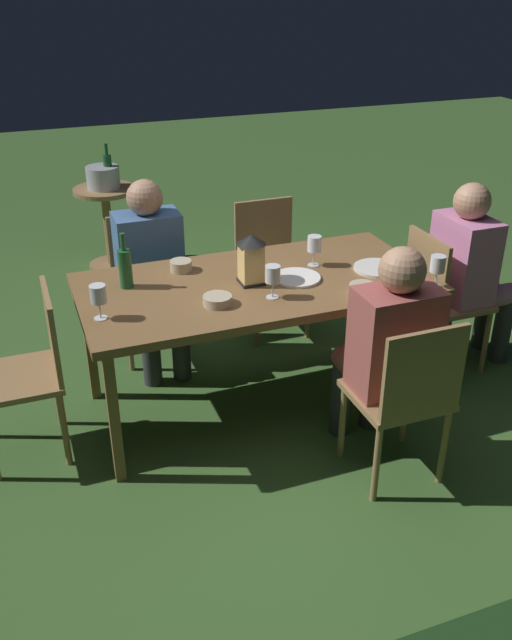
# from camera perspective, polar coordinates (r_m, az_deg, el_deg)

# --- Properties ---
(ground_plane) EXTENTS (16.00, 16.00, 0.00)m
(ground_plane) POSITION_cam_1_polar(r_m,az_deg,el_deg) (3.93, 0.00, -6.88)
(ground_plane) COLOR #385B28
(dining_table) EXTENTS (1.83, 0.90, 0.76)m
(dining_table) POSITION_cam_1_polar(r_m,az_deg,el_deg) (3.58, 0.00, 2.44)
(dining_table) COLOR brown
(dining_table) RESTS_ON ground
(chair_side_right_a) EXTENTS (0.42, 0.40, 0.87)m
(chair_side_right_a) POSITION_cam_1_polar(r_m,az_deg,el_deg) (3.20, 12.38, -6.05)
(chair_side_right_a) COLOR #937047
(chair_side_right_a) RESTS_ON ground
(person_in_rust) EXTENTS (0.38, 0.47, 1.15)m
(person_in_rust) POSITION_cam_1_polar(r_m,az_deg,el_deg) (3.26, 10.85, -2.07)
(person_in_rust) COLOR #9E4C47
(person_in_rust) RESTS_ON ground
(chair_side_left_b) EXTENTS (0.42, 0.40, 0.87)m
(chair_side_left_b) POSITION_cam_1_polar(r_m,az_deg,el_deg) (4.31, -9.11, 3.43)
(chair_side_left_b) COLOR #937047
(chair_side_left_b) RESTS_ON ground
(person_in_blue) EXTENTS (0.38, 0.47, 1.15)m
(person_in_blue) POSITION_cam_1_polar(r_m,az_deg,el_deg) (4.08, -8.67, 4.34)
(person_in_blue) COLOR #426699
(person_in_blue) RESTS_ON ground
(chair_head_far) EXTENTS (0.40, 0.42, 0.87)m
(chair_head_far) POSITION_cam_1_polar(r_m,az_deg,el_deg) (3.50, -18.19, -3.73)
(chair_head_far) COLOR #937047
(chair_head_far) RESTS_ON ground
(chair_side_left_a) EXTENTS (0.42, 0.40, 0.87)m
(chair_side_left_a) POSITION_cam_1_polar(r_m,az_deg,el_deg) (4.52, 1.14, 4.96)
(chair_side_left_a) COLOR #937047
(chair_side_left_a) RESTS_ON ground
(chair_head_near) EXTENTS (0.40, 0.42, 0.87)m
(chair_head_near) POSITION_cam_1_polar(r_m,az_deg,el_deg) (4.19, 15.09, 2.03)
(chair_head_near) COLOR #937047
(chair_head_near) RESTS_ON ground
(person_in_pink) EXTENTS (0.48, 0.38, 1.15)m
(person_in_pink) POSITION_cam_1_polar(r_m,az_deg,el_deg) (4.24, 17.52, 4.26)
(person_in_pink) COLOR #C675A3
(person_in_pink) RESTS_ON ground
(lantern_centerpiece) EXTENTS (0.15, 0.15, 0.27)m
(lantern_centerpiece) POSITION_cam_1_polar(r_m,az_deg,el_deg) (3.48, -0.42, 5.33)
(lantern_centerpiece) COLOR black
(lantern_centerpiece) RESTS_ON dining_table
(green_bottle_on_table) EXTENTS (0.07, 0.07, 0.29)m
(green_bottle_on_table) POSITION_cam_1_polar(r_m,az_deg,el_deg) (3.51, -10.86, 4.35)
(green_bottle_on_table) COLOR #1E5B2D
(green_bottle_on_table) RESTS_ON dining_table
(wine_glass_a) EXTENTS (0.08, 0.08, 0.17)m
(wine_glass_a) POSITION_cam_1_polar(r_m,az_deg,el_deg) (3.72, 4.89, 6.24)
(wine_glass_a) COLOR silver
(wine_glass_a) RESTS_ON dining_table
(wine_glass_b) EXTENTS (0.08, 0.08, 0.17)m
(wine_glass_b) POSITION_cam_1_polar(r_m,az_deg,el_deg) (3.33, 1.41, 3.72)
(wine_glass_b) COLOR silver
(wine_glass_b) RESTS_ON dining_table
(wine_glass_c) EXTENTS (0.08, 0.08, 0.17)m
(wine_glass_c) POSITION_cam_1_polar(r_m,az_deg,el_deg) (3.21, -13.04, 1.99)
(wine_glass_c) COLOR silver
(wine_glass_c) RESTS_ON dining_table
(wine_glass_d) EXTENTS (0.08, 0.08, 0.17)m
(wine_glass_d) POSITION_cam_1_polar(r_m,az_deg,el_deg) (3.57, 14.93, 4.42)
(wine_glass_d) COLOR silver
(wine_glass_d) RESTS_ON dining_table
(plate_a) EXTENTS (0.26, 0.26, 0.01)m
(plate_a) POSITION_cam_1_polar(r_m,az_deg,el_deg) (3.76, 10.12, 4.29)
(plate_a) COLOR silver
(plate_a) RESTS_ON dining_table
(plate_b) EXTENTS (0.25, 0.25, 0.01)m
(plate_b) POSITION_cam_1_polar(r_m,az_deg,el_deg) (3.59, 3.41, 3.53)
(plate_b) COLOR white
(plate_b) RESTS_ON dining_table
(bowl_olives) EXTENTS (0.14, 0.14, 0.05)m
(bowl_olives) POSITION_cam_1_polar(r_m,az_deg,el_deg) (3.46, 8.90, 2.60)
(bowl_olives) COLOR #BCAD8E
(bowl_olives) RESTS_ON dining_table
(bowl_bread) EXTENTS (0.12, 0.12, 0.06)m
(bowl_bread) POSITION_cam_1_polar(r_m,az_deg,el_deg) (3.70, -6.29, 4.56)
(bowl_bread) COLOR #BCAD8E
(bowl_bread) RESTS_ON dining_table
(bowl_salad) EXTENTS (0.14, 0.14, 0.05)m
(bowl_salad) POSITION_cam_1_polar(r_m,az_deg,el_deg) (3.30, -3.24, 1.69)
(bowl_salad) COLOR #BCAD8E
(bowl_salad) RESTS_ON dining_table
(side_table) EXTENTS (0.49, 0.49, 0.66)m
(side_table) POSITION_cam_1_polar(r_m,az_deg,el_deg) (5.68, -12.33, 8.54)
(side_table) COLOR #937047
(side_table) RESTS_ON ground
(ice_bucket) EXTENTS (0.26, 0.26, 0.34)m
(ice_bucket) POSITION_cam_1_polar(r_m,az_deg,el_deg) (5.58, -12.64, 11.67)
(ice_bucket) COLOR #B2B7BF
(ice_bucket) RESTS_ON side_table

